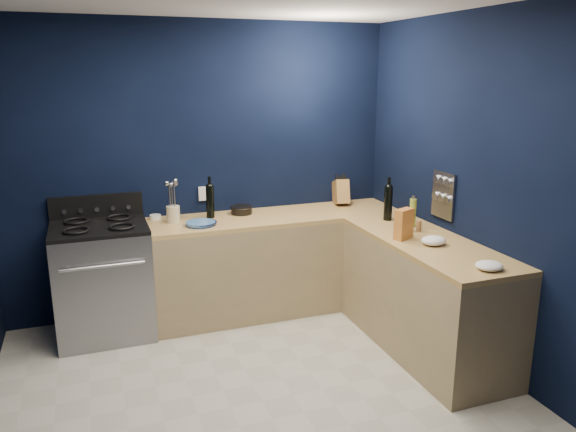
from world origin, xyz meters
name	(u,v)px	position (x,y,z in m)	size (l,w,h in m)	color
floor	(262,402)	(0.00, 0.00, -0.01)	(3.50, 3.50, 0.02)	#AAA696
wall_back	(202,169)	(0.00, 1.76, 1.30)	(3.50, 0.02, 2.60)	black
wall_right	(493,194)	(1.76, 0.00, 1.30)	(0.02, 3.50, 2.60)	black
wall_front	(418,340)	(0.00, -1.76, 1.30)	(3.50, 0.02, 2.60)	black
cab_back	(277,264)	(0.60, 1.44, 0.43)	(2.30, 0.63, 0.86)	#988055
top_back	(277,217)	(0.60, 1.44, 0.88)	(2.30, 0.63, 0.04)	olive
cab_right	(424,298)	(1.44, 0.29, 0.43)	(0.63, 1.67, 0.86)	#988055
top_right	(428,243)	(1.44, 0.29, 0.88)	(0.63, 1.67, 0.04)	olive
gas_range	(104,282)	(-0.93, 1.42, 0.46)	(0.76, 0.66, 0.92)	gray
oven_door	(105,297)	(-0.93, 1.10, 0.45)	(0.59, 0.02, 0.42)	black
cooktop	(99,227)	(-0.93, 1.42, 0.94)	(0.76, 0.66, 0.03)	black
backguard	(96,206)	(-0.93, 1.72, 1.04)	(0.76, 0.06, 0.20)	black
spice_panel	(443,195)	(1.74, 0.55, 1.18)	(0.02, 0.28, 0.38)	gray
wall_outlet	(204,194)	(0.00, 1.74, 1.08)	(0.09, 0.02, 0.13)	white
plate_stack	(201,224)	(-0.12, 1.32, 0.92)	(0.25, 0.25, 0.03)	#34508F
ramekin	(155,217)	(-0.45, 1.66, 0.92)	(0.10, 0.10, 0.04)	white
utensil_crock	(173,214)	(-0.32, 1.50, 0.97)	(0.11, 0.11, 0.14)	beige
wine_bottle_back	(210,202)	(0.02, 1.55, 1.04)	(0.07, 0.07, 0.29)	black
lemon_basket	(242,210)	(0.31, 1.58, 0.94)	(0.19, 0.19, 0.07)	black
knife_block	(341,192)	(1.32, 1.62, 1.02)	(0.13, 0.21, 0.23)	olive
wine_bottle_right	(388,203)	(1.45, 0.94, 1.05)	(0.07, 0.07, 0.30)	black
oil_bottle	(413,213)	(1.54, 0.68, 1.02)	(0.05, 0.05, 0.24)	olive
spice_jar_near	(419,226)	(1.51, 0.53, 0.95)	(0.04, 0.04, 0.09)	olive
spice_jar_far	(410,225)	(1.45, 0.57, 0.95)	(0.05, 0.05, 0.10)	olive
crouton_bag	(404,224)	(1.28, 0.40, 1.02)	(0.16, 0.08, 0.24)	#BA4824
towel_front	(434,241)	(1.41, 0.18, 0.93)	(0.19, 0.16, 0.07)	white
towel_end	(489,266)	(1.44, -0.40, 0.93)	(0.19, 0.17, 0.06)	white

